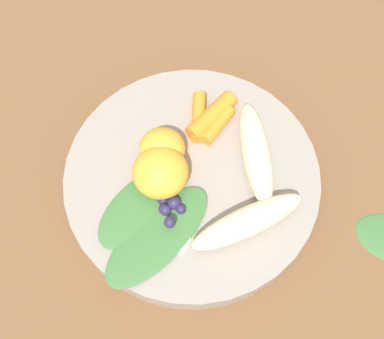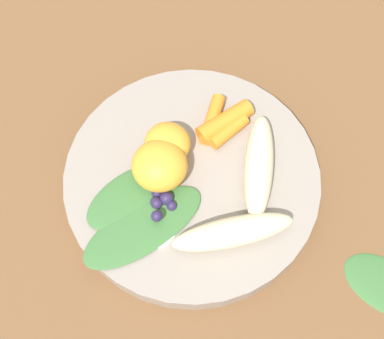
{
  "view_description": "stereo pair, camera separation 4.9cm",
  "coord_description": "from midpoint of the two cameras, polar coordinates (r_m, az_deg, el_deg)",
  "views": [
    {
      "loc": [
        0.05,
        0.21,
        0.48
      ],
      "look_at": [
        0.0,
        0.0,
        0.04
      ],
      "focal_mm": 46.28,
      "sensor_mm": 36.0,
      "label": 1
    },
    {
      "loc": [
        0.01,
        0.21,
        0.48
      ],
      "look_at": [
        0.0,
        0.0,
        0.04
      ],
      "focal_mm": 46.28,
      "sensor_mm": 36.0,
      "label": 2
    }
  ],
  "objects": [
    {
      "name": "kale_leaf_left",
      "position": [
        0.49,
        -9.37,
        -4.81
      ],
      "size": [
        0.1,
        0.1,
        0.0
      ],
      "primitive_type": "ellipsoid",
      "rotation": [
        0.0,
        0.0,
        6.95
      ],
      "color": "#3D7038",
      "rests_on": "bowl"
    },
    {
      "name": "carrot_front",
      "position": [
        0.52,
        0.26,
        4.9
      ],
      "size": [
        0.04,
        0.04,
        0.01
      ],
      "primitive_type": "cylinder",
      "rotation": [
        0.0,
        1.57,
        3.85
      ],
      "color": "orange",
      "rests_on": "bowl"
    },
    {
      "name": "orange_segment_near",
      "position": [
        0.48,
        -6.56,
        -0.61
      ],
      "size": [
        0.05,
        0.05,
        0.04
      ],
      "primitive_type": "ellipsoid",
      "color": "#F4A833",
      "rests_on": "bowl"
    },
    {
      "name": "kale_leaf_right",
      "position": [
        0.47,
        -6.91,
        -7.88
      ],
      "size": [
        0.14,
        0.11,
        0.0
      ],
      "primitive_type": "ellipsoid",
      "rotation": [
        0.0,
        0.0,
        6.86
      ],
      "color": "#3D7038",
      "rests_on": "bowl"
    },
    {
      "name": "blueberry_pile",
      "position": [
        0.48,
        -5.62,
        -4.54
      ],
      "size": [
        0.03,
        0.04,
        0.02
      ],
      "color": "#2D234C",
      "rests_on": "bowl"
    },
    {
      "name": "coconut_shred_patch",
      "position": [
        0.47,
        -5.35,
        -7.94
      ],
      "size": [
        0.04,
        0.04,
        0.0
      ],
      "primitive_type": "cylinder",
      "color": "white",
      "rests_on": "bowl"
    },
    {
      "name": "ground_plane",
      "position": [
        0.52,
        -2.67,
        -2.02
      ],
      "size": [
        2.4,
        2.4,
        0.0
      ],
      "primitive_type": "plane",
      "color": "brown"
    },
    {
      "name": "carrot_mid_right",
      "position": [
        0.52,
        -1.9,
        5.84
      ],
      "size": [
        0.03,
        0.06,
        0.01
      ],
      "primitive_type": "cylinder",
      "rotation": [
        0.0,
        1.57,
        4.41
      ],
      "color": "orange",
      "rests_on": "bowl"
    },
    {
      "name": "bowl",
      "position": [
        0.51,
        -2.73,
        -1.42
      ],
      "size": [
        0.26,
        0.26,
        0.03
      ],
      "primitive_type": "cylinder",
      "color": "gray",
      "rests_on": "ground_plane"
    },
    {
      "name": "carrot_mid_left",
      "position": [
        0.52,
        -0.43,
        5.9
      ],
      "size": [
        0.06,
        0.05,
        0.02
      ],
      "primitive_type": "cylinder",
      "rotation": [
        0.0,
        1.57,
        3.72
      ],
      "color": "orange",
      "rests_on": "bowl"
    },
    {
      "name": "orange_segment_far",
      "position": [
        0.49,
        -6.29,
        2.09
      ],
      "size": [
        0.05,
        0.05,
        0.03
      ],
      "primitive_type": "ellipsoid",
      "color": "#F4A833",
      "rests_on": "bowl"
    },
    {
      "name": "banana_peeled_left",
      "position": [
        0.49,
        4.55,
        1.79
      ],
      "size": [
        0.04,
        0.12,
        0.03
      ],
      "primitive_type": "ellipsoid",
      "rotation": [
        0.0,
        0.0,
        4.57
      ],
      "color": "beige",
      "rests_on": "bowl"
    },
    {
      "name": "banana_peeled_right",
      "position": [
        0.46,
        3.43,
        -6.32
      ],
      "size": [
        0.12,
        0.05,
        0.03
      ],
      "primitive_type": "ellipsoid",
      "rotation": [
        0.0,
        0.0,
        3.33
      ],
      "color": "beige",
      "rests_on": "bowl"
    }
  ]
}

